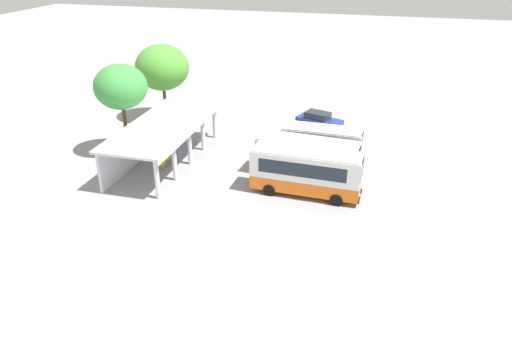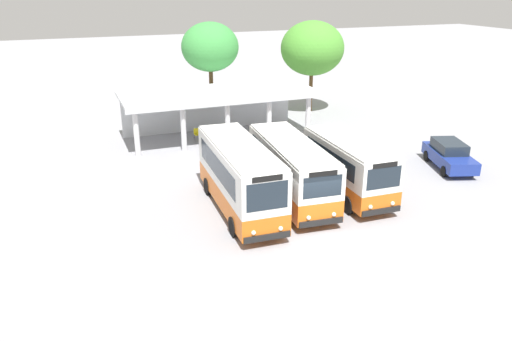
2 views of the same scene
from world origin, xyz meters
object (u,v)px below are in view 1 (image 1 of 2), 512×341
at_px(city_bus_nearest_orange, 306,171).
at_px(waiting_chair_middle_seat, 167,158).
at_px(waiting_chair_end_by_column, 161,164).
at_px(city_bus_second_in_row, 308,156).
at_px(waiting_chair_second_from_end, 163,161).
at_px(city_bus_middle_cream, 322,143).
at_px(parked_car_flank, 319,120).
at_px(waiting_chair_fourth_seat, 169,155).

bearing_deg(city_bus_nearest_orange, waiting_chair_middle_seat, 79.44).
bearing_deg(waiting_chair_middle_seat, waiting_chair_end_by_column, -178.09).
bearing_deg(city_bus_second_in_row, waiting_chair_middle_seat, 93.44).
distance_m(waiting_chair_second_from_end, waiting_chair_middle_seat, 0.60).
bearing_deg(city_bus_middle_cream, parked_car_flank, 9.79).
xyz_separation_m(city_bus_middle_cream, waiting_chair_middle_seat, (-3.64, 12.33, -1.17)).
bearing_deg(waiting_chair_middle_seat, city_bus_middle_cream, -73.55).
bearing_deg(waiting_chair_fourth_seat, waiting_chair_second_from_end, 178.10).
height_order(city_bus_middle_cream, waiting_chair_end_by_column, city_bus_middle_cream).
distance_m(city_bus_second_in_row, city_bus_middle_cream, 3.02).
relative_size(waiting_chair_end_by_column, waiting_chair_second_from_end, 1.00).
relative_size(city_bus_middle_cream, waiting_chair_second_from_end, 7.71).
height_order(city_bus_nearest_orange, parked_car_flank, city_bus_nearest_orange).
xyz_separation_m(city_bus_second_in_row, parked_car_flank, (10.84, 0.66, -0.88)).
xyz_separation_m(city_bus_nearest_orange, city_bus_middle_cream, (5.88, -0.31, -0.19)).
distance_m(waiting_chair_second_from_end, waiting_chair_fourth_seat, 1.20).
height_order(waiting_chair_second_from_end, waiting_chair_fourth_seat, same).
xyz_separation_m(city_bus_second_in_row, waiting_chair_end_by_column, (-1.90, 11.59, -1.18)).
distance_m(city_bus_nearest_orange, parked_car_flank, 13.86).
bearing_deg(city_bus_nearest_orange, waiting_chair_fourth_seat, 76.75).
bearing_deg(parked_car_flank, waiting_chair_second_from_end, 137.74).
xyz_separation_m(parked_car_flank, waiting_chair_fourth_seat, (-10.95, 10.99, -0.31)).
relative_size(city_bus_second_in_row, parked_car_flank, 1.71).
height_order(city_bus_second_in_row, waiting_chair_middle_seat, city_bus_second_in_row).
xyz_separation_m(waiting_chair_middle_seat, waiting_chair_fourth_seat, (0.60, 0.03, 0.00)).
bearing_deg(city_bus_second_in_row, parked_car_flank, 3.51).
height_order(city_bus_nearest_orange, city_bus_middle_cream, city_bus_nearest_orange).
relative_size(city_bus_nearest_orange, waiting_chair_fourth_seat, 9.37).
bearing_deg(city_bus_middle_cream, waiting_chair_end_by_column, 111.48).
relative_size(city_bus_middle_cream, waiting_chair_end_by_column, 7.71).
height_order(city_bus_nearest_orange, waiting_chair_middle_seat, city_bus_nearest_orange).
bearing_deg(parked_car_flank, city_bus_second_in_row, -176.49).
distance_m(parked_car_flank, waiting_chair_middle_seat, 15.92).
bearing_deg(city_bus_middle_cream, waiting_chair_fourth_seat, 103.83).
bearing_deg(city_bus_middle_cream, waiting_chair_second_from_end, 108.87).
relative_size(parked_car_flank, waiting_chair_second_from_end, 5.52).
distance_m(city_bus_second_in_row, waiting_chair_middle_seat, 11.71).
relative_size(parked_car_flank, waiting_chair_end_by_column, 5.52).
distance_m(waiting_chair_middle_seat, waiting_chair_fourth_seat, 0.60).
height_order(waiting_chair_middle_seat, waiting_chair_fourth_seat, same).
height_order(city_bus_nearest_orange, waiting_chair_fourth_seat, city_bus_nearest_orange).
bearing_deg(city_bus_nearest_orange, waiting_chair_end_by_column, 85.02).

